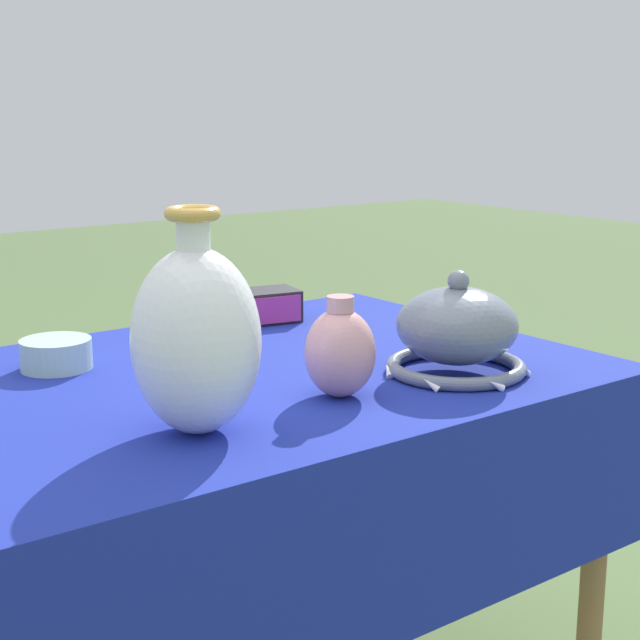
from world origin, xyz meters
TOP-DOWN VIEW (x-y plane):
  - display_table at (0.00, -0.02)m, footprint 1.12×0.80m
  - vase_tall_bulbous at (-0.21, -0.22)m, footprint 0.17×0.17m
  - vase_dome_bell at (0.26, -0.22)m, footprint 0.23×0.24m
  - mosaic_tile_box at (0.23, 0.28)m, footprint 0.15×0.12m
  - jar_round_rose at (0.04, -0.20)m, footprint 0.11×0.11m
  - pot_squat_celadon at (-0.24, 0.20)m, footprint 0.12×0.12m

SIDE VIEW (x-z plane):
  - display_table at x=0.00m, z-range 0.27..0.96m
  - pot_squat_celadon at x=-0.24m, z-range 0.69..0.74m
  - mosaic_tile_box at x=0.23m, z-range 0.69..0.75m
  - vase_dome_bell at x=0.26m, z-range 0.67..0.84m
  - jar_round_rose at x=0.04m, z-range 0.68..0.83m
  - vase_tall_bulbous at x=-0.21m, z-range 0.67..0.97m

